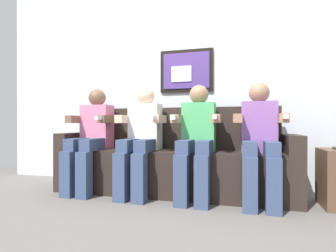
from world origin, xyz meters
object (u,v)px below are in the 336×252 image
at_px(person_leftmost, 91,135).
at_px(person_left_center, 141,135).
at_px(person_rightmost, 260,137).
at_px(couch, 173,163).
at_px(person_right_center, 197,136).

relative_size(person_leftmost, person_left_center, 1.00).
distance_m(person_leftmost, person_rightmost, 1.72).
height_order(couch, person_left_center, person_left_center).
distance_m(person_left_center, person_right_center, 0.57).
bearing_deg(person_left_center, couch, 30.49).
height_order(person_leftmost, person_rightmost, same).
height_order(person_left_center, person_right_center, same).
bearing_deg(person_leftmost, person_left_center, 0.00).
bearing_deg(couch, person_leftmost, -168.91).
distance_m(couch, person_left_center, 0.44).
distance_m(person_left_center, person_rightmost, 1.15).
bearing_deg(person_right_center, person_rightmost, 0.05).
height_order(person_left_center, person_rightmost, same).
xyz_separation_m(person_leftmost, person_rightmost, (1.72, 0.00, 0.00)).
distance_m(person_leftmost, person_left_center, 0.57).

